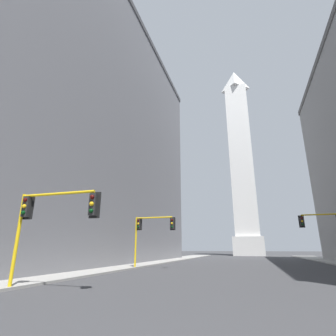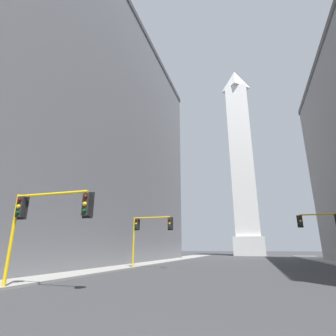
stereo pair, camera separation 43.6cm
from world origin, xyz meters
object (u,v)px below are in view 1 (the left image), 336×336
Objects in this scene: traffic_light_mid_left at (149,229)px; traffic_light_near_left at (46,214)px; traffic_light_mid_right at (329,226)px; obelisk at (241,158)px.

traffic_light_mid_left reaches higher than traffic_light_near_left.
traffic_light_mid_left is (-18.17, -5.62, -0.28)m from traffic_light_mid_right.
traffic_light_near_left is (-9.05, -69.02, -25.27)m from obelisk.
obelisk is 60.08m from traffic_light_mid_left.
traffic_light_mid_left is 15.17m from traffic_light_near_left.
obelisk is 10.84× the size of traffic_light_mid_right.
obelisk is at bearing 100.54° from traffic_light_mid_right.
traffic_light_mid_left is (-9.20, -53.85, -25.00)m from obelisk.
traffic_light_mid_right is 1.13× the size of traffic_light_near_left.
traffic_light_mid_right is 1.07× the size of traffic_light_mid_left.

